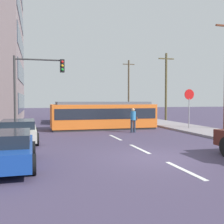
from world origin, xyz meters
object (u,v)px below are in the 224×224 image
(pedestrian_crossing, at_px, (133,119))
(stop_sign, at_px, (189,101))
(parked_sedan_mid, at_px, (18,131))
(utility_pole_mid, at_px, (166,85))
(streetcar_tram, at_px, (103,115))
(traffic_light_mast, at_px, (35,80))
(utility_pole_far, at_px, (129,86))
(city_bus, at_px, (72,112))
(parked_sedan_near, at_px, (3,149))

(pedestrian_crossing, relative_size, stop_sign, 0.58)
(parked_sedan_mid, distance_m, utility_pole_mid, 19.79)
(streetcar_tram, height_order, traffic_light_mast, traffic_light_mast)
(streetcar_tram, distance_m, utility_pole_far, 20.84)
(city_bus, xyz_separation_m, parked_sedan_mid, (-4.31, -12.12, -0.40))
(parked_sedan_mid, height_order, utility_pole_far, utility_pole_far)
(streetcar_tram, bearing_deg, city_bus, 102.78)
(pedestrian_crossing, xyz_separation_m, parked_sedan_near, (-7.48, -8.21, -0.32))
(utility_pole_mid, relative_size, utility_pole_far, 0.90)
(utility_pole_far, bearing_deg, traffic_light_mast, -122.49)
(parked_sedan_mid, height_order, utility_pole_mid, utility_pole_mid)
(pedestrian_crossing, xyz_separation_m, parked_sedan_mid, (-7.33, -2.68, -0.32))
(city_bus, height_order, utility_pole_mid, utility_pole_mid)
(streetcar_tram, distance_m, pedestrian_crossing, 3.03)
(city_bus, distance_m, parked_sedan_near, 18.22)
(parked_sedan_mid, height_order, stop_sign, stop_sign)
(streetcar_tram, xyz_separation_m, stop_sign, (5.90, -2.44, 1.11))
(utility_pole_far, bearing_deg, streetcar_tram, -114.05)
(pedestrian_crossing, height_order, parked_sedan_near, pedestrian_crossing)
(parked_sedan_near, distance_m, stop_sign, 14.66)
(pedestrian_crossing, distance_m, parked_sedan_mid, 7.81)
(traffic_light_mast, bearing_deg, parked_sedan_near, -96.78)
(utility_pole_far, bearing_deg, pedestrian_crossing, -107.87)
(pedestrian_crossing, relative_size, utility_pole_mid, 0.23)
(parked_sedan_near, distance_m, parked_sedan_mid, 5.54)
(city_bus, height_order, pedestrian_crossing, city_bus)
(traffic_light_mast, distance_m, utility_pole_mid, 16.89)
(utility_pole_mid, bearing_deg, city_bus, -176.34)
(streetcar_tram, height_order, pedestrian_crossing, streetcar_tram)
(parked_sedan_mid, xyz_separation_m, utility_pole_far, (14.25, 24.14, 3.62))
(streetcar_tram, xyz_separation_m, parked_sedan_mid, (-5.85, -5.32, -0.46))
(city_bus, height_order, parked_sedan_near, city_bus)
(streetcar_tram, distance_m, stop_sign, 6.48)
(traffic_light_mast, relative_size, utility_pole_mid, 0.68)
(pedestrian_crossing, bearing_deg, utility_pole_far, 72.13)
(city_bus, bearing_deg, traffic_light_mast, -110.88)
(city_bus, distance_m, utility_pole_far, 15.92)
(streetcar_tram, height_order, utility_pole_far, utility_pole_far)
(streetcar_tram, distance_m, traffic_light_mast, 5.95)
(city_bus, relative_size, traffic_light_mast, 1.21)
(streetcar_tram, bearing_deg, traffic_light_mast, -156.39)
(parked_sedan_mid, bearing_deg, stop_sign, 13.79)
(utility_pole_mid, bearing_deg, traffic_light_mast, -145.20)
(city_bus, bearing_deg, parked_sedan_near, -104.16)
(pedestrian_crossing, height_order, traffic_light_mast, traffic_light_mast)
(streetcar_tram, height_order, parked_sedan_mid, streetcar_tram)
(streetcar_tram, bearing_deg, utility_pole_far, 65.95)
(city_bus, xyz_separation_m, stop_sign, (7.44, -9.24, 1.17))
(stop_sign, height_order, utility_pole_mid, utility_pole_mid)
(pedestrian_crossing, relative_size, parked_sedan_mid, 0.36)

